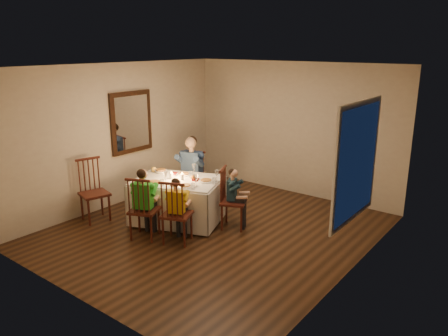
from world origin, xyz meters
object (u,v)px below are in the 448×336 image
Objects in this scene: chair_adult at (192,204)px; child_yellow at (178,242)px; chair_near_right at (178,242)px; child_green at (146,237)px; chair_near_left at (146,237)px; chair_end at (234,227)px; chair_extra at (97,220)px; child_teal at (234,227)px; serving_bowl at (161,171)px; dining_table at (178,192)px; adult at (192,204)px.

child_yellow is (0.90, -1.34, 0.00)m from chair_adult.
chair_near_right is 0.91× the size of child_green.
chair_near_left is 1.44m from chair_end.
chair_extra reaches higher than chair_near_right.
chair_near_left is 0.91× the size of child_green.
chair_end is 1.01× the size of child_teal.
chair_near_right and chair_end have the same top height.
child_teal is at bearing 10.43° from serving_bowl.
dining_table is at bearing -111.51° from chair_near_left.
child_teal is 4.85× the size of serving_bowl.
chair_end is at bearing 10.43° from serving_bowl.
chair_near_right is at bearing 174.94° from chair_near_left.
dining_table is 0.97m from chair_adult.
child_teal is at bearing -132.31° from child_yellow.
chair_adult is at bearing -78.96° from child_yellow.
child_green reaches higher than chair_adult.
adult is at bearing -11.41° from chair_extra.
adult is (-0.38, 1.52, 0.00)m from chair_near_left.
chair_extra is at bearing -22.35° from chair_near_left.
chair_extra is at bearing -124.80° from serving_bowl.
chair_end is at bearing -44.02° from chair_extra.
chair_near_left is 0.78× the size of adult.
serving_bowl reaches higher than chair_adult.
child_green is at bearing -108.15° from dining_table.
child_yellow reaches higher than chair_adult.
child_teal is at bearing -29.56° from adult.
child_yellow is (1.70, 0.22, 0.00)m from chair_extra.
chair_near_right is at bearing 180.00° from child_yellow.
serving_bowl is (-1.05, 0.72, 0.77)m from child_yellow.
child_yellow is at bearing 135.81° from chair_end.
chair_near_left is 0.55m from chair_near_right.
dining_table is at bearing -12.23° from serving_bowl.
serving_bowl is at bearing -57.17° from chair_near_right.
chair_adult is at bearing -100.33° from chair_near_left.
adult is (0.00, 0.00, 0.00)m from chair_adult.
child_yellow reaches higher than chair_near_left.
serving_bowl is at bearing -83.90° from chair_near_left.
child_yellow is at bearing 135.81° from child_teal.
chair_adult and chair_near_right have the same top height.
chair_adult is at bearing 48.73° from child_teal.
chair_adult is 1.76m from chair_extra.
chair_near_left is 1.29m from serving_bowl.
adult reaches higher than chair_end.
chair_adult is 1.30m from child_teal.
chair_near_left is (0.04, -0.79, -0.53)m from dining_table.
child_teal is (1.24, -0.37, 0.00)m from chair_adult.
child_green is at bearing 180.00° from chair_near_left.
chair_near_right is at bearing 135.81° from chair_end.
chair_near_left is at bearing -72.32° from chair_extra.
chair_end is at bearing -132.31° from chair_near_right.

